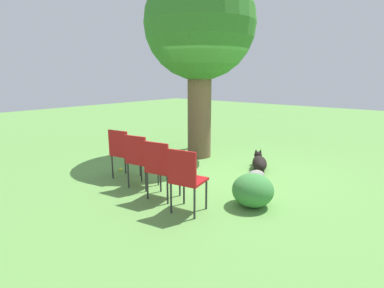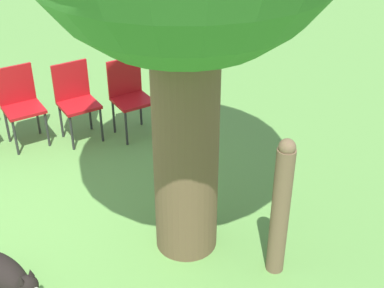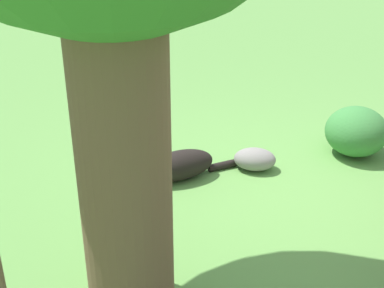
{
  "view_description": "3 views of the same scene",
  "coord_description": "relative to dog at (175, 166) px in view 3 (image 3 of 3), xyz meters",
  "views": [
    {
      "loc": [
        -5.0,
        -3.19,
        1.92
      ],
      "look_at": [
        -0.52,
        0.48,
        0.6
      ],
      "focal_mm": 28.0,
      "sensor_mm": 36.0,
      "label": 1
    },
    {
      "loc": [
        4.19,
        -0.19,
        3.37
      ],
      "look_at": [
        0.71,
        1.19,
        1.12
      ],
      "focal_mm": 50.0,
      "sensor_mm": 36.0,
      "label": 2
    },
    {
      "loc": [
        -0.14,
        3.84,
        2.54
      ],
      "look_at": [
        0.42,
        -0.46,
        0.38
      ],
      "focal_mm": 50.0,
      "sensor_mm": 36.0,
      "label": 3
    }
  ],
  "objects": [
    {
      "name": "low_shrub",
      "position": [
        -1.73,
        -0.77,
        0.11
      ],
      "size": [
        0.62,
        0.62,
        0.5
      ],
      "color": "#3D843D",
      "rests_on": "ground_plane"
    },
    {
      "name": "ground_plane",
      "position": [
        -0.58,
        0.45,
        -0.14
      ],
      "size": [
        30.0,
        30.0,
        0.0
      ],
      "primitive_type": "plane",
      "color": "#609947"
    },
    {
      "name": "dog",
      "position": [
        0.0,
        0.0,
        0.0
      ],
      "size": [
        0.99,
        0.68,
        0.36
      ],
      "rotation": [
        0.0,
        0.0,
        0.56
      ],
      "color": "black",
      "rests_on": "ground_plane"
    },
    {
      "name": "garden_rock",
      "position": [
        -0.73,
        -0.3,
        -0.04
      ],
      "size": [
        0.41,
        0.29,
        0.21
      ],
      "color": "gray",
      "rests_on": "ground_plane"
    }
  ]
}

